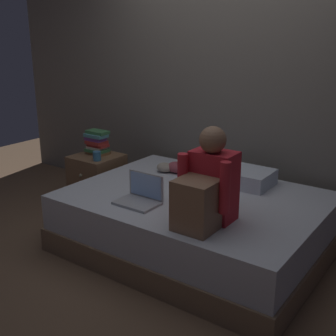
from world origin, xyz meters
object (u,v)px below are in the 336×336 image
(bed, at_px, (194,222))
(pillow, at_px, (239,176))
(laptop, at_px, (141,196))
(mug, at_px, (97,156))
(nightstand, at_px, (98,181))
(person_sitting, at_px, (207,188))
(book_stack, at_px, (97,143))
(clothes_pile, at_px, (172,167))

(bed, height_order, pillow, pillow)
(laptop, relative_size, mug, 3.56)
(nightstand, bearing_deg, bed, -9.41)
(person_sitting, bearing_deg, nightstand, 159.30)
(book_stack, height_order, mug, book_stack)
(pillow, bearing_deg, book_stack, -172.84)
(person_sitting, relative_size, book_stack, 2.72)
(clothes_pile, bearing_deg, pillow, 8.37)
(book_stack, bearing_deg, person_sitting, -21.79)
(bed, relative_size, laptop, 6.25)
(mug, distance_m, clothes_pile, 0.74)
(bed, relative_size, nightstand, 3.76)
(book_stack, relative_size, clothes_pile, 0.90)
(bed, bearing_deg, mug, 175.33)
(mug, bearing_deg, person_sitting, -18.32)
(person_sitting, relative_size, clothes_pile, 2.46)
(person_sitting, bearing_deg, mug, 161.68)
(book_stack, bearing_deg, bed, -11.21)
(clothes_pile, bearing_deg, person_sitting, -42.94)
(bed, distance_m, person_sitting, 0.72)
(mug, xyz_separation_m, clothes_pile, (0.69, 0.26, -0.05))
(bed, height_order, clothes_pile, clothes_pile)
(book_stack, xyz_separation_m, mug, (0.16, -0.17, -0.07))
(person_sitting, xyz_separation_m, book_stack, (-1.67, 0.67, -0.08))
(laptop, bearing_deg, nightstand, 150.39)
(nightstand, xyz_separation_m, book_stack, (-0.03, 0.05, 0.39))
(nightstand, bearing_deg, clothes_pile, 9.76)
(nightstand, bearing_deg, pillow, 9.16)
(laptop, xyz_separation_m, clothes_pile, (-0.23, 0.74, -0.01))
(clothes_pile, bearing_deg, nightstand, -170.24)
(mug, bearing_deg, bed, -4.67)
(person_sitting, xyz_separation_m, clothes_pile, (-0.82, 0.76, -0.20))
(mug, bearing_deg, nightstand, 137.31)
(laptop, bearing_deg, mug, 152.59)
(laptop, distance_m, mug, 1.05)
(bed, relative_size, pillow, 3.57)
(book_stack, bearing_deg, clothes_pile, 6.25)
(nightstand, distance_m, book_stack, 0.39)
(person_sitting, distance_m, mug, 1.60)
(pillow, relative_size, book_stack, 2.33)
(bed, height_order, person_sitting, person_sitting)
(person_sitting, height_order, book_stack, person_sitting)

